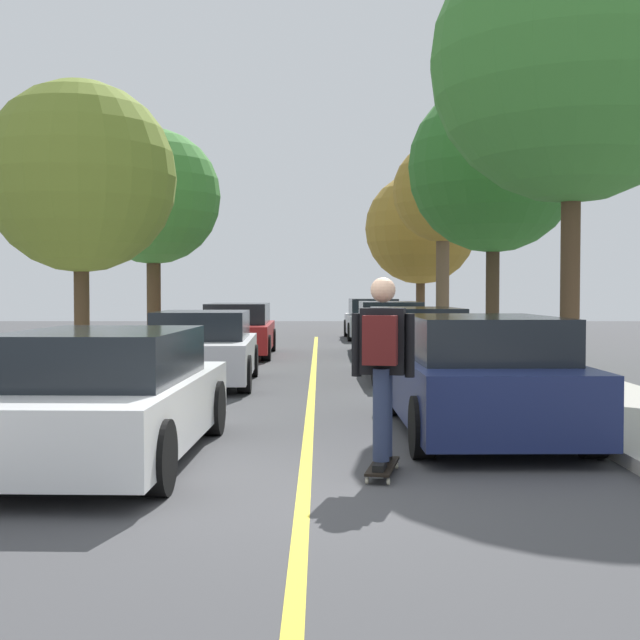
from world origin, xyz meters
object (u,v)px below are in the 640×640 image
object	(u,v)px
parked_car_right_near	(412,343)
street_tree_right_far	(439,193)
street_tree_left_nearest	(76,177)
skateboarder	(379,359)
street_tree_left_near	(149,197)
parked_car_left_nearest	(101,397)
parked_car_right_nearest	(475,377)
street_tree_right_farthest	(417,229)
parked_car_left_far	(235,330)
street_tree_right_near	(490,168)
parked_car_right_far	(386,328)
street_tree_right_nearest	(568,62)
skateboard	(379,466)
parked_car_left_near	(198,349)
parked_car_right_farthest	(369,320)
fire_hydrant	(45,381)

from	to	relation	value
parked_car_right_near	street_tree_right_far	bearing A→B (deg)	79.06
street_tree_left_nearest	skateboarder	world-z (taller)	street_tree_left_nearest
parked_car_right_near	street_tree_left_near	size ratio (longest dim) A/B	0.72
parked_car_left_nearest	street_tree_left_near	world-z (taller)	street_tree_left_near
parked_car_right_nearest	street_tree_right_farthest	distance (m)	23.96
parked_car_left_far	street_tree_right_near	xyz separation A→B (m)	(6.20, -2.44, 3.89)
street_tree_right_near	parked_car_right_far	bearing A→B (deg)	125.46
parked_car_right_near	skateboarder	xyz separation A→B (m)	(-1.31, -8.69, 0.40)
skateboarder	street_tree_left_near	bearing A→B (deg)	109.21
street_tree_left_near	street_tree_right_nearest	distance (m)	11.73
parked_car_right_nearest	street_tree_left_nearest	bearing A→B (deg)	139.96
parked_car_left_far	skateboard	xyz separation A→B (m)	(2.73, -14.31, -0.59)
street_tree_left_near	street_tree_right_far	bearing A→B (deg)	34.91
parked_car_left_near	street_tree_right_far	bearing A→B (deg)	63.15
parked_car_right_nearest	street_tree_right_nearest	xyz separation A→B (m)	(2.16, 3.60, 4.69)
parked_car_left_far	skateboarder	size ratio (longest dim) A/B	2.74
parked_car_left_near	parked_car_right_far	xyz separation A→B (m)	(4.04, 7.33, 0.06)
street_tree_right_near	skateboard	xyz separation A→B (m)	(-3.46, -11.87, -4.48)
parked_car_left_far	street_tree_left_nearest	bearing A→B (deg)	-107.45
parked_car_left_far	parked_car_right_farthest	world-z (taller)	parked_car_right_farthest
parked_car_right_far	skateboarder	bearing A→B (deg)	-95.02
street_tree_right_farthest	parked_car_right_near	bearing A→B (deg)	-97.16
parked_car_right_far	street_tree_right_near	bearing A→B (deg)	-54.54
parked_car_left_nearest	street_tree_left_nearest	size ratio (longest dim) A/B	0.82
parked_car_right_far	street_tree_right_nearest	bearing A→B (deg)	-76.60
street_tree_right_nearest	fire_hydrant	world-z (taller)	street_tree_right_nearest
parked_car_right_nearest	street_tree_left_nearest	size ratio (longest dim) A/B	0.82
parked_car_right_far	skateboarder	distance (m)	15.00
parked_car_right_nearest	parked_car_right_near	xyz separation A→B (m)	(-0.00, 6.41, -0.01)
parked_car_left_nearest	street_tree_right_near	distance (m)	13.35
street_tree_right_farthest	street_tree_right_nearest	bearing A→B (deg)	-90.00
street_tree_right_far	skateboard	bearing A→B (deg)	-99.92
parked_car_right_near	skateboarder	size ratio (longest dim) A/B	2.39
parked_car_left_nearest	skateboard	xyz separation A→B (m)	(2.73, -0.72, -0.55)
parked_car_right_farthest	street_tree_left_nearest	bearing A→B (deg)	-113.06
parked_car_left_near	street_tree_right_far	world-z (taller)	street_tree_right_far
parked_car_left_far	street_tree_right_farthest	distance (m)	13.55
street_tree_right_farthest	parked_car_right_nearest	bearing A→B (deg)	-95.22
parked_car_left_nearest	street_tree_left_nearest	xyz separation A→B (m)	(-2.16, 6.73, 3.11)
street_tree_left_near	skateboarder	size ratio (longest dim) A/B	3.34
parked_car_left_near	street_tree_right_farthest	xyz separation A→B (m)	(6.20, 18.27, 3.55)
parked_car_right_near	street_tree_left_near	world-z (taller)	street_tree_left_near
fire_hydrant	street_tree_right_farthest	bearing A→B (deg)	70.92
street_tree_right_near	street_tree_right_far	bearing A→B (deg)	90.00
street_tree_left_near	street_tree_right_farthest	distance (m)	14.50
parked_car_left_far	street_tree_right_near	bearing A→B (deg)	-21.50
parked_car_right_farthest	street_tree_right_far	size ratio (longest dim) A/B	0.67
parked_car_left_near	street_tree_right_nearest	size ratio (longest dim) A/B	0.55
parked_car_left_nearest	skateboard	bearing A→B (deg)	-14.79
parked_car_right_near	street_tree_right_nearest	world-z (taller)	street_tree_right_nearest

